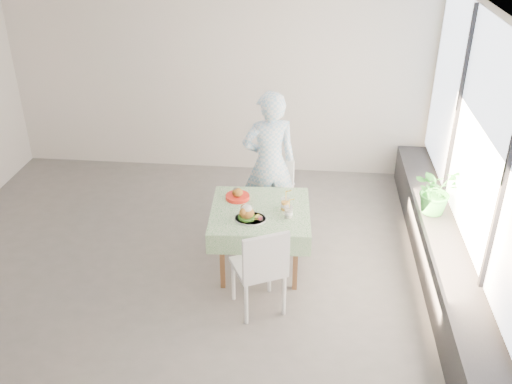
# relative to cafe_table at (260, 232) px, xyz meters

# --- Properties ---
(floor) EXTENTS (6.00, 6.00, 0.00)m
(floor) POSITION_rel_cafe_table_xyz_m (-0.85, 0.04, -0.46)
(floor) COLOR #5A5755
(floor) RESTS_ON ground
(ceiling) EXTENTS (6.00, 6.00, 0.00)m
(ceiling) POSITION_rel_cafe_table_xyz_m (-0.85, 0.04, 2.34)
(ceiling) COLOR white
(ceiling) RESTS_ON ground
(wall_back) EXTENTS (6.00, 0.02, 2.80)m
(wall_back) POSITION_rel_cafe_table_xyz_m (-0.85, 2.54, 0.94)
(wall_back) COLOR silver
(wall_back) RESTS_ON ground
(wall_front) EXTENTS (6.00, 0.02, 2.80)m
(wall_front) POSITION_rel_cafe_table_xyz_m (-0.85, -2.46, 0.94)
(wall_front) COLOR silver
(wall_front) RESTS_ON ground
(wall_right) EXTENTS (0.02, 5.00, 2.80)m
(wall_right) POSITION_rel_cafe_table_xyz_m (2.15, 0.04, 0.94)
(wall_right) COLOR silver
(wall_right) RESTS_ON ground
(window_pane) EXTENTS (0.01, 4.80, 2.18)m
(window_pane) POSITION_rel_cafe_table_xyz_m (2.12, 0.04, 1.19)
(window_pane) COLOR #D1E0F9
(window_pane) RESTS_ON ground
(window_ledge) EXTENTS (0.40, 4.80, 0.50)m
(window_ledge) POSITION_rel_cafe_table_xyz_m (1.95, 0.04, -0.21)
(window_ledge) COLOR black
(window_ledge) RESTS_ON ground
(cafe_table) EXTENTS (1.10, 1.10, 0.74)m
(cafe_table) POSITION_rel_cafe_table_xyz_m (0.00, 0.00, 0.00)
(cafe_table) COLOR brown
(cafe_table) RESTS_ON ground
(chair_far) EXTENTS (0.53, 0.53, 0.89)m
(chair_far) POSITION_rel_cafe_table_xyz_m (0.06, 0.82, -0.19)
(chair_far) COLOR white
(chair_far) RESTS_ON ground
(chair_near) EXTENTS (0.61, 0.61, 0.97)m
(chair_near) POSITION_rel_cafe_table_xyz_m (0.05, -0.70, -0.16)
(chair_near) COLOR white
(chair_near) RESTS_ON ground
(diner) EXTENTS (0.75, 0.60, 1.78)m
(diner) POSITION_rel_cafe_table_xyz_m (0.03, 0.85, 0.43)
(diner) COLOR #8EC1E3
(diner) RESTS_ON ground
(main_dish) EXTENTS (0.33, 0.33, 0.17)m
(main_dish) POSITION_rel_cafe_table_xyz_m (-0.10, -0.22, 0.34)
(main_dish) COLOR white
(main_dish) RESTS_ON cafe_table
(juice_cup_orange) EXTENTS (0.10, 0.10, 0.27)m
(juice_cup_orange) POSITION_rel_cafe_table_xyz_m (0.26, 0.03, 0.35)
(juice_cup_orange) COLOR white
(juice_cup_orange) RESTS_ON cafe_table
(juice_cup_lemonade) EXTENTS (0.09, 0.09, 0.26)m
(juice_cup_lemonade) POSITION_rel_cafe_table_xyz_m (0.31, -0.13, 0.34)
(juice_cup_lemonade) COLOR white
(juice_cup_lemonade) RESTS_ON cafe_table
(second_dish) EXTENTS (0.26, 0.26, 0.13)m
(second_dish) POSITION_rel_cafe_table_xyz_m (-0.27, 0.22, 0.32)
(second_dish) COLOR red
(second_dish) RESTS_ON cafe_table
(potted_plant) EXTENTS (0.66, 0.64, 0.56)m
(potted_plant) POSITION_rel_cafe_table_xyz_m (1.93, 0.57, 0.32)
(potted_plant) COLOR #2C8430
(potted_plant) RESTS_ON window_ledge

